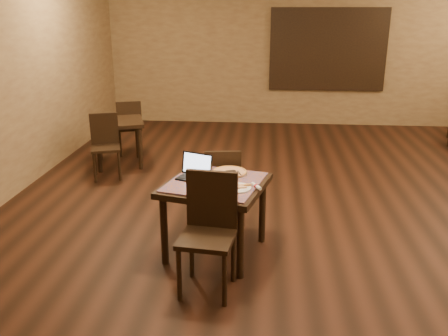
# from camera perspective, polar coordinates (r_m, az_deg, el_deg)

# --- Properties ---
(ground) EXTENTS (10.00, 10.00, 0.00)m
(ground) POSITION_cam_1_polar(r_m,az_deg,el_deg) (5.61, 12.15, -6.57)
(ground) COLOR black
(ground) RESTS_ON ground
(wall_back) EXTENTS (8.00, 0.02, 3.00)m
(wall_back) POSITION_cam_1_polar(r_m,az_deg,el_deg) (10.10, 9.45, 13.61)
(wall_back) COLOR olive
(wall_back) RESTS_ON ground
(mural) EXTENTS (2.34, 0.05, 1.64)m
(mural) POSITION_cam_1_polar(r_m,az_deg,el_deg) (10.11, 12.39, 13.72)
(mural) COLOR navy
(mural) RESTS_ON wall_back
(tiled_table) EXTENTS (1.12, 1.12, 0.76)m
(tiled_table) POSITION_cam_1_polar(r_m,az_deg,el_deg) (4.63, -1.05, -2.82)
(tiled_table) COLOR black
(tiled_table) RESTS_ON ground
(chair_main_near) EXTENTS (0.50, 0.50, 1.04)m
(chair_main_near) POSITION_cam_1_polar(r_m,az_deg,el_deg) (4.10, -1.79, -6.88)
(chair_main_near) COLOR black
(chair_main_near) RESTS_ON ground
(chair_main_far) EXTENTS (0.45, 0.45, 0.91)m
(chair_main_far) POSITION_cam_1_polar(r_m,az_deg,el_deg) (5.25, -0.20, -1.82)
(chair_main_far) COLOR black
(chair_main_far) RESTS_ON ground
(laptop) EXTENTS (0.40, 0.37, 0.23)m
(laptop) POSITION_cam_1_polar(r_m,az_deg,el_deg) (4.69, -3.36, -0.43)
(laptop) COLOR black
(laptop) RESTS_ON tiled_table
(plate) EXTENTS (0.27, 0.27, 0.01)m
(plate) POSITION_cam_1_polar(r_m,az_deg,el_deg) (4.40, 1.55, -2.43)
(plate) COLOR white
(plate) RESTS_ON tiled_table
(pizza_slice) EXTENTS (0.25, 0.25, 0.02)m
(pizza_slice) POSITION_cam_1_polar(r_m,az_deg,el_deg) (4.40, 1.55, -2.24)
(pizza_slice) COLOR beige
(pizza_slice) RESTS_ON plate
(pizza_pan) EXTENTS (0.37, 0.37, 0.01)m
(pizza_pan) POSITION_cam_1_polar(r_m,az_deg,el_deg) (4.80, 0.67, -0.63)
(pizza_pan) COLOR silver
(pizza_pan) RESTS_ON tiled_table
(pizza_whole) EXTENTS (0.35, 0.35, 0.02)m
(pizza_whole) POSITION_cam_1_polar(r_m,az_deg,el_deg) (4.80, 0.67, -0.47)
(pizza_whole) COLOR beige
(pizza_whole) RESTS_ON pizza_pan
(spatula) EXTENTS (0.17, 0.25, 0.01)m
(spatula) POSITION_cam_1_polar(r_m,az_deg,el_deg) (4.77, 0.89, -0.46)
(spatula) COLOR silver
(spatula) RESTS_ON pizza_whole
(napkin_roll) EXTENTS (0.11, 0.15, 0.04)m
(napkin_roll) POSITION_cam_1_polar(r_m,az_deg,el_deg) (4.43, 3.91, -2.20)
(napkin_roll) COLOR white
(napkin_roll) RESTS_ON tiled_table
(other_table_b) EXTENTS (0.96, 0.96, 0.71)m
(other_table_b) POSITION_cam_1_polar(r_m,az_deg,el_deg) (7.54, -12.65, 4.71)
(other_table_b) COLOR black
(other_table_b) RESTS_ON ground
(other_table_b_chair_near) EXTENTS (0.51, 0.51, 0.92)m
(other_table_b_chair_near) POSITION_cam_1_polar(r_m,az_deg,el_deg) (7.07, -14.10, 3.07)
(other_table_b_chair_near) COLOR black
(other_table_b_chair_near) RESTS_ON ground
(other_table_b_chair_far) EXTENTS (0.51, 0.51, 0.92)m
(other_table_b_chair_far) POSITION_cam_1_polar(r_m,az_deg,el_deg) (8.05, -11.31, 5.16)
(other_table_b_chair_far) COLOR black
(other_table_b_chair_far) RESTS_ON ground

